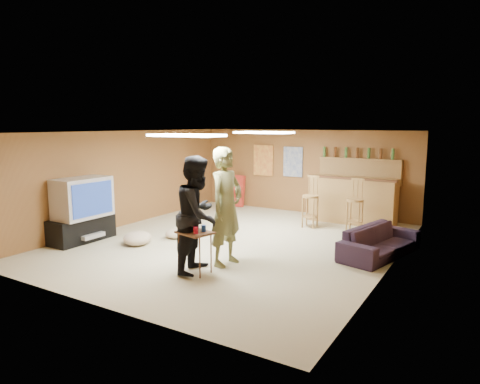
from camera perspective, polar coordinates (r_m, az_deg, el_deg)
The scene contains 32 objects.
ground at distance 8.64m, azimuth -0.69°, elevation -6.74°, with size 7.00×7.00×0.00m, color tan.
ceiling at distance 8.32m, azimuth -0.72°, elevation 8.00°, with size 6.00×7.00×0.02m, color silver.
wall_back at distance 11.51m, azimuth 8.50°, elevation 2.71°, with size 6.00×0.02×2.20m, color brown.
wall_front at distance 5.78m, azimuth -19.28°, elevation -3.97°, with size 6.00×0.02×2.20m, color brown.
wall_left at distance 10.29m, azimuth -15.07°, elevation 1.75°, with size 0.02×7.00×2.20m, color brown.
wall_right at distance 7.31m, azimuth 19.73°, elevation -1.34°, with size 0.02×7.00×2.20m, color brown.
tv_stand at distance 9.26m, azimuth -20.33°, elevation -4.64°, with size 0.55×1.30×0.50m, color black.
dvd_box at distance 9.12m, azimuth -19.42°, elevation -5.45°, with size 0.35×0.50×0.08m, color #B2B2B7.
tv_body at distance 9.08m, azimuth -20.27°, elevation -0.71°, with size 0.60×1.10×0.80m, color #B2B2B7.
tv_screen at distance 8.85m, azimuth -19.01°, elevation -0.90°, with size 0.02×0.95×0.65m, color navy.
bar_counter at distance 10.58m, azimuth 14.80°, elevation -1.05°, with size 2.00×0.60×1.10m, color olive.
bar_lip at distance 10.26m, azimuth 14.53°, elevation 1.76°, with size 2.10×0.12×0.05m, color #452716.
bar_shelf at distance 10.89m, azimuth 15.67°, elevation 4.23°, with size 2.00×0.18×0.05m, color olive.
bar_backing at distance 10.94m, azimuth 15.63°, elevation 2.67°, with size 2.00×0.14×0.60m, color olive.
poster_left at distance 11.96m, azimuth 3.13°, elevation 4.23°, with size 0.60×0.03×0.85m, color #BF3F26.
poster_right at distance 11.57m, azimuth 7.08°, elevation 4.02°, with size 0.55×0.03×0.80m, color #334C99.
folding_chair_stack at distance 12.32m, azimuth -0.55°, elevation 0.17°, with size 0.50×0.14×0.90m, color red.
ceiling_panel_front at distance 7.09m, azimuth -7.16°, elevation 7.51°, with size 1.20×0.60×0.04m, color white.
ceiling_panel_back at distance 9.36m, azimuth 3.18°, elevation 7.92°, with size 1.20×0.60×0.04m, color white.
person_olive at distance 7.13m, azimuth -1.84°, elevation -1.97°, with size 0.72×0.47×1.98m, color olive.
person_black at distance 6.83m, azimuth -5.63°, elevation -2.98°, with size 0.91×0.71×1.87m, color black.
sofa at distance 8.11m, azimuth 18.16°, elevation -6.31°, with size 1.82×0.71×0.53m, color black.
tray_table at distance 6.87m, azimuth -5.99°, elevation -8.03°, with size 0.52×0.42×0.68m, color #452716.
cup_red_near at distance 6.85m, azimuth -6.55°, elevation -4.69°, with size 0.08×0.08×0.10m, color red.
cup_red_far at distance 6.65m, azimuth -5.92°, elevation -5.12°, with size 0.07×0.07×0.10m, color red.
cup_blue at distance 6.77m, azimuth -4.87°, elevation -4.85°, with size 0.07×0.07×0.10m, color navy.
bar_stool_left at distance 9.90m, azimuth 9.35°, elevation -1.24°, with size 0.38×0.38×1.21m, color olive, non-canonical shape.
bar_stool_right at distance 9.61m, azimuth 15.06°, elevation -2.04°, with size 0.35×0.35×1.11m, color olive, non-canonical shape.
cushion_near_tv at distance 8.76m, azimuth -13.51°, elevation -5.94°, with size 0.55×0.55×0.25m, color tan.
cushion_mid at distance 9.05m, azimuth -8.58°, elevation -5.50°, with size 0.42×0.42×0.19m, color tan.
cushion_far at distance 8.69m, azimuth -13.56°, elevation -6.10°, with size 0.53×0.53×0.24m, color tan.
bottle_row at distance 10.88m, azimuth 15.37°, elevation 5.06°, with size 1.76×0.08×0.26m, color #3F7233, non-canonical shape.
Camera 1 is at (4.37, -7.07, 2.35)m, focal length 32.00 mm.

